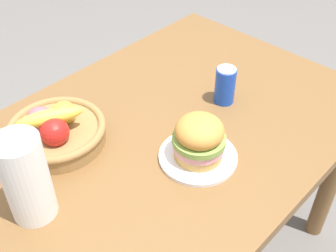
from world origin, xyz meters
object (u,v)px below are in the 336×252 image
at_px(plate, 198,157).
at_px(sandwich, 199,138).
at_px(paper_towel_roll, 26,179).
at_px(soda_can, 225,85).
at_px(fruit_basket, 56,130).

bearing_deg(plate, sandwich, 180.00).
bearing_deg(paper_towel_roll, sandwich, -22.58).
distance_m(plate, soda_can, 0.29).
distance_m(sandwich, soda_can, 0.29).
xyz_separation_m(soda_can, paper_towel_roll, (-0.69, 0.06, 0.06)).
height_order(sandwich, soda_can, sandwich).
xyz_separation_m(sandwich, soda_can, (0.26, 0.11, -0.01)).
height_order(plate, paper_towel_roll, paper_towel_roll).
distance_m(sandwich, fruit_basket, 0.42).
distance_m(plate, fruit_basket, 0.42).
height_order(plate, fruit_basket, fruit_basket).
xyz_separation_m(soda_can, fruit_basket, (-0.50, 0.24, -0.02)).
relative_size(soda_can, paper_towel_roll, 0.53).
xyz_separation_m(plate, soda_can, (0.26, 0.11, 0.06)).
bearing_deg(paper_towel_roll, plate, -22.58).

